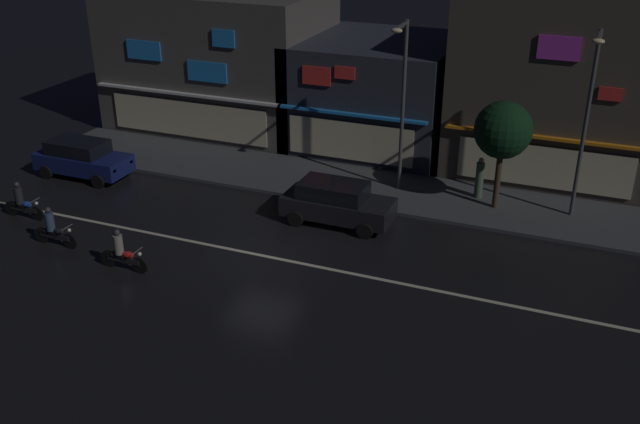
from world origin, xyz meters
TOP-DOWN VIEW (x-y plane):
  - ground_plane at (0.00, 0.00)m, footprint 140.00×140.00m
  - lane_divider_stripe at (0.00, 0.00)m, footprint 27.31×0.16m
  - sidewalk_far at (0.00, 7.18)m, footprint 28.75×4.24m
  - storefront_left_block at (-0.00, 13.08)m, footprint 7.54×7.74m
  - storefront_center_block at (8.63, 12.59)m, footprint 8.94×6.75m
  - storefront_right_block at (-8.63, 12.79)m, footprint 10.91×7.15m
  - streetlamp_west at (2.93, 7.23)m, footprint 0.44×1.64m
  - streetlamp_mid at (10.04, 7.26)m, footprint 0.44×1.64m
  - pedestrian_on_sidewalk at (6.27, 7.82)m, footprint 0.34×0.34m
  - street_tree at (7.09, 7.06)m, footprint 2.27×2.27m
  - parked_car_near_kerb at (-10.80, 3.75)m, footprint 4.30×1.98m
  - parked_car_trailing at (1.55, 3.55)m, footprint 4.30×1.98m
  - motorcycle_lead at (-10.16, -0.72)m, footprint 1.90×0.60m
  - motorcycle_following at (-3.97, -2.69)m, footprint 1.90×0.60m
  - motorcycle_opposite_lane at (-7.39, -2.14)m, footprint 1.90×0.60m
  - traffic_cone at (1.33, 3.93)m, footprint 0.36×0.36m

SIDE VIEW (x-z plane):
  - ground_plane at x=0.00m, z-range 0.00..0.00m
  - lane_divider_stripe at x=0.00m, z-range 0.00..0.01m
  - sidewalk_far at x=0.00m, z-range 0.00..0.14m
  - traffic_cone at x=1.33m, z-range 0.00..0.55m
  - motorcycle_lead at x=-10.16m, z-range -0.13..1.39m
  - motorcycle_following at x=-3.97m, z-range -0.13..1.39m
  - motorcycle_opposite_lane at x=-7.39m, z-range -0.13..1.39m
  - parked_car_near_kerb at x=-10.80m, z-range 0.03..1.70m
  - parked_car_trailing at x=1.55m, z-range 0.03..1.70m
  - pedestrian_on_sidewalk at x=6.27m, z-range 0.08..1.84m
  - storefront_left_block at x=0.00m, z-range 0.00..5.24m
  - street_tree at x=7.09m, z-range 1.19..5.62m
  - storefront_right_block at x=-8.63m, z-range 0.00..7.13m
  - storefront_center_block at x=8.63m, z-range 0.00..8.37m
  - streetlamp_west at x=2.93m, z-range 0.78..7.94m
  - streetlamp_mid at x=10.04m, z-range 0.78..8.10m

